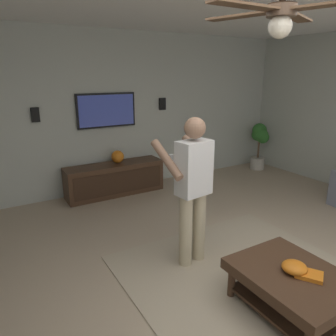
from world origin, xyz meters
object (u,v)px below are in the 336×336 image
Objects in this scene: potted_plant_tall at (260,140)px; remote_black at (291,268)px; person_standing at (192,184)px; tv at (106,110)px; bowl at (294,267)px; book at (309,275)px; vase_round at (118,157)px; wall_speaker_left at (162,104)px; media_console at (115,179)px; coffee_table at (292,283)px; wall_speaker_right at (35,115)px; ceiling_fan at (280,15)px.

remote_black is at bearing 137.60° from potted_plant_tall.
tv is at bearing -8.81° from person_standing.
bowl is 0.98× the size of book.
wall_speaker_left is at bearing -77.95° from vase_round.
vase_round is 1.34m from wall_speaker_left.
vase_round is 1.00× the size of wall_speaker_left.
media_console is 7.89× the size of bowl.
media_console is 1.19m from tv.
book is at bearing 4.67° from tv.
coffee_table is 0.99× the size of potted_plant_tall.
vase_round is (3.57, 0.18, 0.36)m from coffee_table.
coffee_table is at bearing -172.31° from person_standing.
tv is 3.45m from potted_plant_tall.
media_console is 1.64× the size of tv.
potted_plant_tall is (3.40, -3.08, 0.34)m from coffee_table.
wall_speaker_right reaches higher than book.
person_standing is at bearing -157.74° from wall_speaker_right.
coffee_table is 1.32m from person_standing.
bowl is 3.58m from vase_round.
wall_speaker_left is 0.19× the size of ceiling_fan.
person_standing is (-2.66, 0.05, -0.51)m from tv.
media_console is 2.51m from person_standing.
tv is at bearing -27.80° from book.
coffee_table is 0.97× the size of tv.
tv is at bearing 3.94° from bowl.
bowl is 4.16m from wall_speaker_right.
wall_speaker_left is at bearing -90.00° from wall_speaker_right.
bowl is at bearing -159.66° from wall_speaker_right.
vase_round is at bearing -10.84° from person_standing.
media_console is 1.44× the size of ceiling_fan.
media_console is 3.66m from book.
potted_plant_tall is at bearing -95.01° from wall_speaker_right.
media_console is 7.73× the size of wall_speaker_left.
person_standing is at bearing 20.10° from remote_black.
remote_black is 0.68× the size of wall_speaker_right.
coffee_table is 4.55× the size of book.
wall_speaker_left is 3.94m from ceiling_fan.
tv reaches higher than bowl.
wall_speaker_right is at bearing 90.00° from wall_speaker_left.
person_standing reaches higher than remote_black.
remote_black is 4.14m from wall_speaker_right.
tv is 3.77m from ceiling_fan.
person_standing is 2.97m from wall_speaker_left.
media_console is at bearing -0.75° from ceiling_fan.
remote_black is 2.05m from ceiling_fan.
wall_speaker_right is at bearing 14.52° from person_standing.
potted_plant_tall is at bearing -63.74° from person_standing.
remote_black is at bearing -108.79° from ceiling_fan.
wall_speaker_right is at bearing -102.49° from media_console.
tv is at bearing 3.91° from coffee_table.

